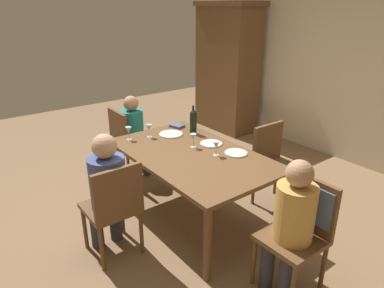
% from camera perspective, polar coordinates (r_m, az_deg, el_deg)
% --- Properties ---
extents(ground_plane, '(10.00, 10.00, 0.00)m').
position_cam_1_polar(ground_plane, '(3.86, 0.00, -11.73)').
color(ground_plane, '#846647').
extents(rear_room_partition, '(6.40, 0.12, 2.70)m').
position_cam_1_polar(rear_room_partition, '(5.38, 24.35, 11.61)').
color(rear_room_partition, beige).
rests_on(rear_room_partition, ground_plane).
extents(armoire_cabinet, '(1.18, 0.62, 2.18)m').
position_cam_1_polar(armoire_cabinet, '(6.29, 5.79, 12.28)').
color(armoire_cabinet, brown).
rests_on(armoire_cabinet, ground_plane).
extents(dining_table, '(1.76, 1.06, 0.75)m').
position_cam_1_polar(dining_table, '(3.53, 0.00, -2.69)').
color(dining_table, brown).
rests_on(dining_table, ground_plane).
extents(chair_near, '(0.44, 0.44, 0.92)m').
position_cam_1_polar(chair_near, '(3.12, -12.60, -9.61)').
color(chair_near, brown).
rests_on(chair_near, ground_plane).
extents(chair_left_end, '(0.44, 0.44, 0.92)m').
position_cam_1_polar(chair_left_end, '(4.54, -10.55, 0.82)').
color(chair_left_end, brown).
rests_on(chair_left_end, ground_plane).
extents(chair_right_end, '(0.44, 0.46, 0.92)m').
position_cam_1_polar(chair_right_end, '(2.89, 17.69, -11.59)').
color(chair_right_end, brown).
rests_on(chair_right_end, ground_plane).
extents(chair_far_right, '(0.44, 0.44, 0.92)m').
position_cam_1_polar(chair_far_right, '(3.97, 13.27, -2.55)').
color(chair_far_right, brown).
rests_on(chair_far_right, ground_plane).
extents(person_woman_host, '(0.36, 0.32, 1.15)m').
position_cam_1_polar(person_woman_host, '(3.15, -13.68, -6.68)').
color(person_woman_host, '#33333D').
rests_on(person_woman_host, ground_plane).
extents(person_man_bearded, '(0.28, 0.33, 1.08)m').
position_cam_1_polar(person_man_bearded, '(4.55, -9.38, 2.28)').
color(person_man_bearded, '#33333D').
rests_on(person_man_bearded, ground_plane).
extents(person_man_guest, '(0.30, 0.35, 1.13)m').
position_cam_1_polar(person_man_guest, '(2.75, 15.96, -11.77)').
color(person_man_guest, '#33333D').
rests_on(person_man_guest, ground_plane).
extents(wine_bottle_tall_green, '(0.08, 0.08, 0.33)m').
position_cam_1_polar(wine_bottle_tall_green, '(3.99, 0.20, 3.74)').
color(wine_bottle_tall_green, black).
rests_on(wine_bottle_tall_green, dining_table).
extents(wine_glass_near_left, '(0.07, 0.07, 0.15)m').
position_cam_1_polar(wine_glass_near_left, '(3.87, -10.31, 2.16)').
color(wine_glass_near_left, silver).
rests_on(wine_glass_near_left, dining_table).
extents(wine_glass_centre, '(0.07, 0.07, 0.15)m').
position_cam_1_polar(wine_glass_centre, '(3.61, 0.21, 1.03)').
color(wine_glass_centre, silver).
rests_on(wine_glass_centre, dining_table).
extents(wine_glass_near_right, '(0.07, 0.07, 0.15)m').
position_cam_1_polar(wine_glass_near_right, '(3.42, 3.98, -0.24)').
color(wine_glass_near_right, silver).
rests_on(wine_glass_near_right, dining_table).
extents(wine_glass_far, '(0.07, 0.07, 0.15)m').
position_cam_1_polar(wine_glass_far, '(3.92, -7.03, 2.59)').
color(wine_glass_far, silver).
rests_on(wine_glass_far, dining_table).
extents(dinner_plate_host, '(0.23, 0.23, 0.01)m').
position_cam_1_polar(dinner_plate_host, '(3.52, 7.18, -1.47)').
color(dinner_plate_host, white).
rests_on(dinner_plate_host, dining_table).
extents(dinner_plate_guest_left, '(0.23, 0.23, 0.01)m').
position_cam_1_polar(dinner_plate_guest_left, '(3.73, 3.15, 0.07)').
color(dinner_plate_guest_left, white).
rests_on(dinner_plate_guest_left, dining_table).
extents(dinner_plate_guest_right, '(0.27, 0.27, 0.01)m').
position_cam_1_polar(dinner_plate_guest_right, '(4.00, -3.46, 1.63)').
color(dinner_plate_guest_right, white).
rests_on(dinner_plate_guest_right, dining_table).
extents(folded_napkin, '(0.18, 0.16, 0.03)m').
position_cam_1_polar(folded_napkin, '(4.25, -2.47, 2.98)').
color(folded_napkin, '#4C5B75').
rests_on(folded_napkin, dining_table).
extents(handbag, '(0.14, 0.29, 0.22)m').
position_cam_1_polar(handbag, '(3.94, 17.64, -10.22)').
color(handbag, brown).
rests_on(handbag, ground_plane).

